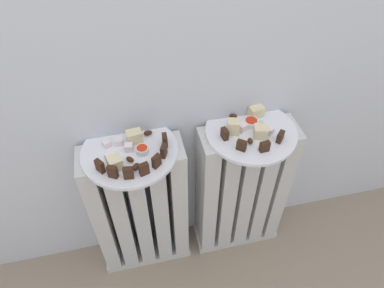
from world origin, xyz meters
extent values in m
cube|color=silver|center=(-0.20, 0.28, 0.01)|extent=(0.35, 0.13, 0.03)
cube|color=silver|center=(-0.34, 0.28, 0.33)|extent=(0.05, 0.13, 0.60)
cube|color=silver|center=(-0.27, 0.28, 0.33)|extent=(0.05, 0.13, 0.60)
cube|color=silver|center=(-0.20, 0.28, 0.33)|extent=(0.05, 0.13, 0.60)
cube|color=silver|center=(-0.13, 0.28, 0.33)|extent=(0.05, 0.13, 0.60)
cube|color=silver|center=(-0.06, 0.28, 0.33)|extent=(0.05, 0.13, 0.60)
cube|color=silver|center=(0.20, 0.28, 0.01)|extent=(0.35, 0.13, 0.03)
cube|color=silver|center=(0.06, 0.28, 0.33)|extent=(0.05, 0.13, 0.60)
cube|color=silver|center=(0.13, 0.28, 0.33)|extent=(0.05, 0.13, 0.60)
cube|color=silver|center=(0.20, 0.28, 0.33)|extent=(0.05, 0.13, 0.60)
cube|color=silver|center=(0.27, 0.28, 0.33)|extent=(0.05, 0.13, 0.60)
cube|color=silver|center=(0.34, 0.28, 0.33)|extent=(0.05, 0.13, 0.60)
cylinder|color=white|center=(-0.20, 0.28, 0.64)|extent=(0.30, 0.30, 0.01)
cylinder|color=white|center=(0.20, 0.28, 0.64)|extent=(0.30, 0.30, 0.01)
cube|color=#382114|center=(-0.29, 0.21, 0.66)|extent=(0.03, 0.03, 0.04)
cube|color=#382114|center=(-0.25, 0.18, 0.66)|extent=(0.03, 0.03, 0.04)
cube|color=#382114|center=(-0.21, 0.17, 0.66)|extent=(0.03, 0.02, 0.04)
cube|color=#382114|center=(-0.16, 0.17, 0.66)|extent=(0.03, 0.02, 0.04)
cube|color=#382114|center=(-0.13, 0.20, 0.66)|extent=(0.03, 0.03, 0.04)
cube|color=#382114|center=(-0.10, 0.23, 0.66)|extent=(0.03, 0.03, 0.04)
cube|color=#382114|center=(-0.09, 0.28, 0.66)|extent=(0.02, 0.03, 0.04)
cube|color=beige|center=(-0.18, 0.31, 0.66)|extent=(0.05, 0.04, 0.04)
cube|color=beige|center=(-0.24, 0.22, 0.66)|extent=(0.05, 0.05, 0.04)
cube|color=white|center=(-0.26, 0.31, 0.65)|extent=(0.03, 0.03, 0.02)
cube|color=white|center=(-0.20, 0.28, 0.65)|extent=(0.03, 0.03, 0.02)
cube|color=white|center=(-0.23, 0.31, 0.65)|extent=(0.02, 0.02, 0.02)
cube|color=white|center=(-0.26, 0.25, 0.65)|extent=(0.04, 0.04, 0.03)
ellipsoid|color=#3D1E0F|center=(-0.13, 0.33, 0.65)|extent=(0.03, 0.02, 0.02)
ellipsoid|color=#3D1E0F|center=(-0.19, 0.20, 0.65)|extent=(0.03, 0.03, 0.01)
ellipsoid|color=#3D1E0F|center=(-0.18, 0.37, 0.65)|extent=(0.02, 0.03, 0.02)
ellipsoid|color=#3D1E0F|center=(-0.20, 0.23, 0.65)|extent=(0.03, 0.03, 0.02)
cylinder|color=white|center=(-0.16, 0.26, 0.65)|extent=(0.04, 0.04, 0.02)
cylinder|color=red|center=(-0.16, 0.26, 0.66)|extent=(0.03, 0.03, 0.01)
cube|color=#382114|center=(0.10, 0.26, 0.66)|extent=(0.02, 0.03, 0.04)
cube|color=#382114|center=(0.14, 0.20, 0.66)|extent=(0.03, 0.03, 0.04)
cube|color=#382114|center=(0.20, 0.18, 0.66)|extent=(0.03, 0.02, 0.04)
cube|color=#382114|center=(0.27, 0.21, 0.66)|extent=(0.03, 0.03, 0.04)
cube|color=beige|center=(0.13, 0.28, 0.67)|extent=(0.05, 0.04, 0.05)
cube|color=beige|center=(0.24, 0.34, 0.66)|extent=(0.05, 0.04, 0.04)
cube|color=beige|center=(0.22, 0.25, 0.66)|extent=(0.05, 0.05, 0.04)
cube|color=white|center=(0.17, 0.29, 0.65)|extent=(0.04, 0.04, 0.03)
cube|color=white|center=(0.25, 0.25, 0.65)|extent=(0.03, 0.03, 0.02)
ellipsoid|color=#3D1E0F|center=(0.18, 0.37, 0.65)|extent=(0.03, 0.03, 0.01)
ellipsoid|color=#3D1E0F|center=(0.17, 0.23, 0.65)|extent=(0.02, 0.03, 0.02)
ellipsoid|color=#3D1E0F|center=(0.16, 0.35, 0.65)|extent=(0.03, 0.03, 0.02)
cylinder|color=white|center=(0.21, 0.31, 0.65)|extent=(0.05, 0.05, 0.02)
cylinder|color=red|center=(0.21, 0.31, 0.66)|extent=(0.04, 0.04, 0.01)
cube|color=silver|center=(0.24, 0.25, 0.64)|extent=(0.01, 0.07, 0.00)
cube|color=silver|center=(0.24, 0.30, 0.64)|extent=(0.02, 0.02, 0.00)
camera|label=1|loc=(-0.18, -0.49, 1.43)|focal=32.87mm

